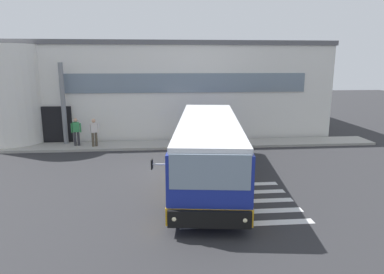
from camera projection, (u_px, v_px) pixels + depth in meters
name	position (u px, v px, depth m)	size (l,w,h in m)	color
ground_plane	(176.00, 169.00, 16.75)	(80.00, 90.00, 0.02)	#2B2B2D
bay_paint_stripes	(235.00, 202.00, 12.85)	(4.40, 3.96, 0.01)	silver
terminal_building	(160.00, 86.00, 27.31)	(23.19, 13.80, 6.45)	silver
boarding_curb	(173.00, 145.00, 21.41)	(25.39, 2.00, 0.15)	#9E9B93
entry_support_column	(63.00, 104.00, 20.85)	(0.28, 0.28, 4.93)	slate
bus_main_foreground	(208.00, 150.00, 15.01)	(4.33, 10.85, 2.70)	navy
passenger_near_column	(76.00, 130.00, 20.66)	(0.58, 0.43, 1.68)	#2D2D33
passenger_by_doorway	(94.00, 131.00, 20.47)	(0.55, 0.35, 1.68)	#4C4233
safety_bollard_yellow	(223.00, 142.00, 20.43)	(0.18, 0.18, 0.90)	yellow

